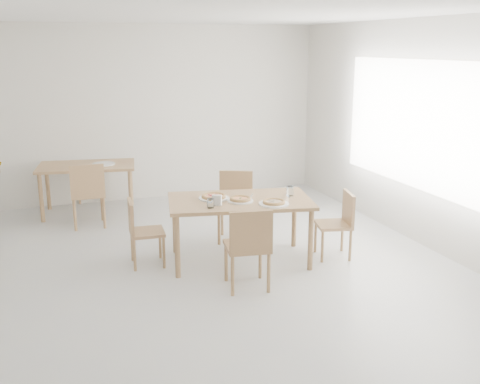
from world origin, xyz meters
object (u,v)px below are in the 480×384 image
object	(u,v)px
napkin_holder	(217,201)
chair_back_n	(91,171)
main_table	(240,206)
chair_west	(140,228)
plate_mushroom	(274,204)
pizza_pepperoni	(214,196)
tumbler_b	(210,203)
tumbler_a	(290,191)
plate_pepperoni	(214,198)
chair_back_s	(88,190)
plate_margherita	(240,201)
second_table	(87,171)
chair_east	(340,220)
pizza_margherita	(240,199)
chair_north	(235,201)
plate_empty	(104,164)
pizza_mushroom	(274,202)

from	to	relation	value
napkin_holder	chair_back_n	xyz separation A→B (m)	(-1.06, 3.54, -0.34)
main_table	chair_west	xyz separation A→B (m)	(-1.12, 0.25, -0.23)
plate_mushroom	pizza_pepperoni	bearing A→B (deg)	141.06
chair_west	tumbler_b	bearing A→B (deg)	-119.22
tumbler_a	tumbler_b	size ratio (longest dim) A/B	1.11
plate_mushroom	chair_back_n	bearing A→B (deg)	114.32
plate_pepperoni	chair_back_s	size ratio (longest dim) A/B	0.38
tumbler_b	chair_back_s	distance (m)	2.40
plate_margherita	pizza_pepperoni	xyz separation A→B (m)	(-0.25, 0.21, 0.02)
tumbler_b	second_table	bearing A→B (deg)	111.37
second_table	chair_back_s	world-z (taller)	chair_back_s
tumbler_a	second_table	xyz separation A→B (m)	(-2.12, 2.61, -0.15)
tumbler_b	napkin_holder	world-z (taller)	napkin_holder
napkin_holder	chair_back_n	bearing A→B (deg)	136.74
chair_east	napkin_holder	distance (m)	1.54
chair_east	chair_back_s	distance (m)	3.46
pizza_margherita	second_table	xyz separation A→B (m)	(-1.48, 2.67, -0.12)
plate_margherita	tumbler_a	distance (m)	0.65
chair_north	plate_margherita	size ratio (longest dim) A/B	2.99
chair_north	napkin_holder	world-z (taller)	chair_north
second_table	chair_back_s	size ratio (longest dim) A/B	1.64
main_table	pizza_margherita	bearing A→B (deg)	-96.17
plate_pepperoni	second_table	world-z (taller)	plate_pepperoni
plate_margherita	plate_empty	xyz separation A→B (m)	(-1.24, 2.59, 0.00)
plate_mushroom	chair_back_n	world-z (taller)	chair_back_n
chair_back_n	tumbler_a	bearing A→B (deg)	-47.20
chair_east	pizza_margherita	world-z (taller)	pizza_margherita
tumbler_a	chair_back_s	distance (m)	2.91
napkin_holder	chair_back_s	xyz separation A→B (m)	(-1.23, 2.05, -0.28)
plate_mushroom	tumbler_b	distance (m)	0.71
pizza_mushroom	second_table	xyz separation A→B (m)	(-1.79, 2.91, -0.12)
tumbler_a	chair_back_s	xyz separation A→B (m)	(-2.18, 1.91, -0.27)
chair_east	tumbler_a	distance (m)	0.69
pizza_mushroom	second_table	bearing A→B (deg)	121.59
pizza_mushroom	chair_back_n	distance (m)	4.07
chair_back_s	chair_back_n	size ratio (longest dim) A/B	1.13
pizza_pepperoni	chair_back_n	distance (m)	3.44
pizza_margherita	plate_mushroom	bearing A→B (deg)	-38.55
pizza_margherita	chair_back_s	size ratio (longest dim) A/B	0.31
pizza_margherita	second_table	distance (m)	3.05
chair_west	pizza_mushroom	distance (m)	1.55
pizza_pepperoni	tumbler_a	xyz separation A→B (m)	(0.89, -0.15, 0.02)
napkin_holder	plate_empty	world-z (taller)	napkin_holder
chair_west	pizza_pepperoni	xyz separation A→B (m)	(0.84, -0.13, 0.33)
pizza_pepperoni	chair_back_s	bearing A→B (deg)	126.19
tumbler_a	chair_back_s	size ratio (longest dim) A/B	0.12
chair_north	chair_east	distance (m)	1.41
main_table	chair_back_n	xyz separation A→B (m)	(-1.39, 3.37, -0.20)
plate_mushroom	tumbler_b	xyz separation A→B (m)	(-0.70, 0.12, 0.04)
chair_back_n	plate_empty	size ratio (longest dim) A/B	2.47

